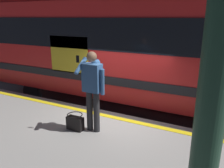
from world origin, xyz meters
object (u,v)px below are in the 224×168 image
station_column (214,89)px  train_carriage (161,46)px  handbag (75,122)px  passenger (93,85)px

station_column → train_carriage: bearing=-67.1°
train_carriage → station_column: bearing=112.9°
handbag → train_carriage: bearing=-106.8°
handbag → station_column: 3.41m
handbag → station_column: bearing=158.7°
handbag → station_column: station_column is taller
passenger → station_column: (-2.44, 1.28, 0.64)m
train_carriage → handbag: bearing=73.2°
train_carriage → passenger: (0.59, 3.11, -0.55)m
handbag → station_column: size_ratio=0.12×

